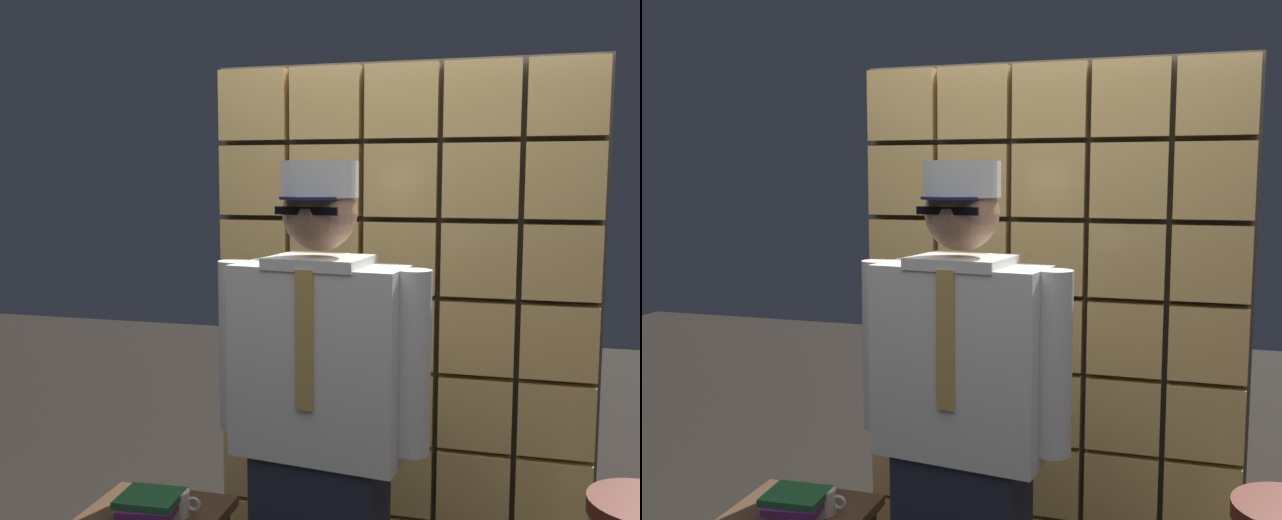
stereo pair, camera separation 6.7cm
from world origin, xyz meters
TOP-DOWN VIEW (x-y plane):
  - glass_block_wall at (0.00, 1.19)m, footprint 1.60×0.10m
  - standing_person at (-0.13, 0.39)m, footprint 0.72×0.33m
  - book_stack at (-0.81, 0.52)m, footprint 0.24×0.22m
  - coffee_mug at (-0.72, 0.59)m, footprint 0.13×0.08m

SIDE VIEW (x-z plane):
  - coffee_mug at x=-0.72m, z-range 0.49..0.58m
  - book_stack at x=-0.81m, z-range 0.49..0.59m
  - standing_person at x=-0.13m, z-range 0.04..1.83m
  - glass_block_wall at x=0.00m, z-range -0.02..2.22m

